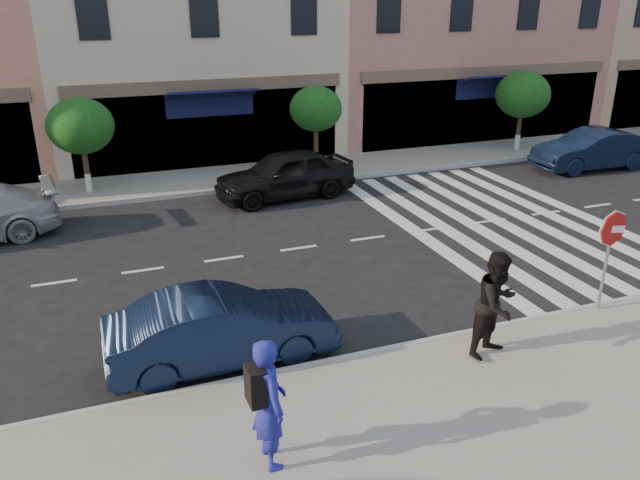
{
  "coord_description": "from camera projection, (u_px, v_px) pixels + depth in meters",
  "views": [
    {
      "loc": [
        -4.83,
        -10.4,
        6.28
      ],
      "look_at": [
        -0.51,
        1.07,
        1.4
      ],
      "focal_mm": 35.0,
      "sensor_mm": 36.0,
      "label": 1
    }
  ],
  "objects": [
    {
      "name": "ground",
      "position": [
        361.0,
        317.0,
        12.95
      ],
      "size": [
        120.0,
        120.0,
        0.0
      ],
      "primitive_type": "plane",
      "color": "black",
      "rests_on": "ground"
    },
    {
      "name": "sidewalk_near",
      "position": [
        460.0,
        422.0,
        9.66
      ],
      "size": [
        60.0,
        4.5,
        0.15
      ],
      "primitive_type": "cube",
      "color": "gray",
      "rests_on": "ground"
    },
    {
      "name": "sidewalk_far",
      "position": [
        236.0,
        177.0,
        22.48
      ],
      "size": [
        60.0,
        3.0,
        0.15
      ],
      "primitive_type": "cube",
      "color": "gray",
      "rests_on": "ground"
    },
    {
      "name": "building_centre",
      "position": [
        183.0,
        13.0,
        25.53
      ],
      "size": [
        11.0,
        9.0,
        11.0
      ],
      "primitive_type": "cube",
      "color": "beige",
      "rests_on": "ground"
    },
    {
      "name": "street_tree_wb",
      "position": [
        81.0,
        126.0,
        19.84
      ],
      "size": [
        2.1,
        2.1,
        3.06
      ],
      "color": "#473323",
      "rests_on": "sidewalk_far"
    },
    {
      "name": "street_tree_c",
      "position": [
        316.0,
        109.0,
        22.45
      ],
      "size": [
        1.9,
        1.9,
        3.04
      ],
      "color": "#473323",
      "rests_on": "sidewalk_far"
    },
    {
      "name": "street_tree_ea",
      "position": [
        523.0,
        95.0,
        25.38
      ],
      "size": [
        2.2,
        2.2,
        3.19
      ],
      "color": "#473323",
      "rests_on": "sidewalk_far"
    },
    {
      "name": "stop_sign",
      "position": [
        611.0,
        237.0,
        12.38
      ],
      "size": [
        0.74,
        0.24,
        2.17
      ],
      "rotation": [
        0.0,
        0.0,
        -0.28
      ],
      "color": "gray",
      "rests_on": "sidewalk_near"
    },
    {
      "name": "photographer",
      "position": [
        269.0,
        403.0,
        8.42
      ],
      "size": [
        0.48,
        0.72,
        1.94
      ],
      "primitive_type": "imported",
      "rotation": [
        0.0,
        0.0,
        1.6
      ],
      "color": "#202394",
      "rests_on": "sidewalk_near"
    },
    {
      "name": "walker",
      "position": [
        497.0,
        304.0,
        11.03
      ],
      "size": [
        1.17,
        1.04,
        1.98
      ],
      "primitive_type": "imported",
      "rotation": [
        0.0,
        0.0,
        0.36
      ],
      "color": "black",
      "rests_on": "sidewalk_near"
    },
    {
      "name": "car_near_mid",
      "position": [
        222.0,
        328.0,
        11.17
      ],
      "size": [
        4.14,
        1.52,
        1.35
      ],
      "primitive_type": "imported",
      "rotation": [
        0.0,
        0.0,
        1.59
      ],
      "color": "black",
      "rests_on": "ground"
    },
    {
      "name": "car_far_mid",
      "position": [
        285.0,
        174.0,
        20.22
      ],
      "size": [
        4.77,
        2.4,
        1.56
      ],
      "primitive_type": "imported",
      "rotation": [
        0.0,
        0.0,
        -1.45
      ],
      "color": "black",
      "rests_on": "ground"
    },
    {
      "name": "car_far_right",
      "position": [
        592.0,
        150.0,
        23.51
      ],
      "size": [
        4.61,
        1.75,
        1.5
      ],
      "primitive_type": "imported",
      "rotation": [
        0.0,
        0.0,
        -1.61
      ],
      "color": "black",
      "rests_on": "ground"
    }
  ]
}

